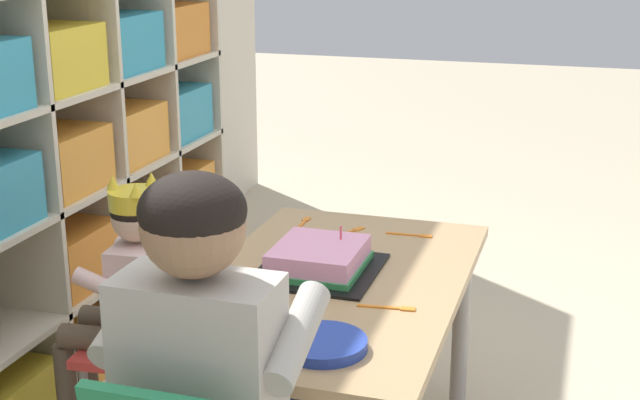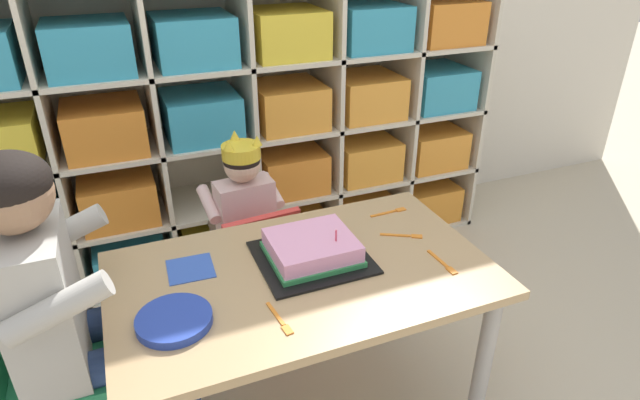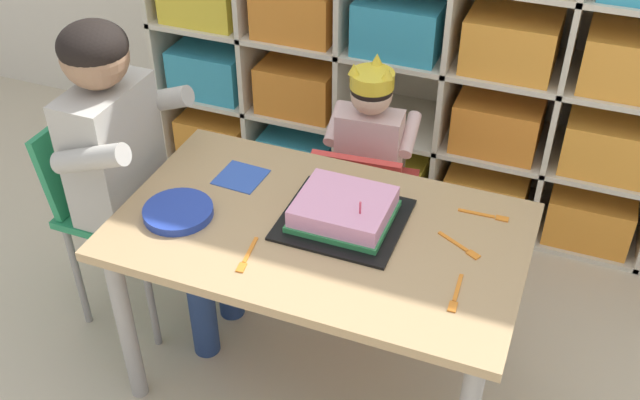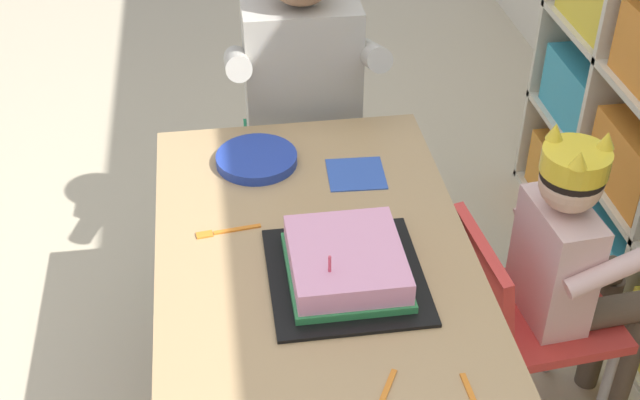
# 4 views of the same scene
# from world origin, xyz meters

# --- Properties ---
(activity_table) EXTENTS (1.10, 0.65, 0.60)m
(activity_table) POSITION_xyz_m (0.00, 0.00, 0.52)
(activity_table) COLOR tan
(activity_table) RESTS_ON ground
(classroom_chair_blue) EXTENTS (0.34, 0.37, 0.60)m
(classroom_chair_blue) POSITION_xyz_m (-0.03, 0.47, 0.37)
(classroom_chair_blue) COLOR red
(classroom_chair_blue) RESTS_ON ground
(child_with_crown) EXTENTS (0.31, 0.31, 0.84)m
(child_with_crown) POSITION_xyz_m (-0.04, 0.57, 0.52)
(child_with_crown) COLOR beige
(child_with_crown) RESTS_ON ground
(classroom_chair_adult_side) EXTENTS (0.36, 0.31, 0.72)m
(classroom_chair_adult_side) POSITION_xyz_m (-0.73, 0.06, 0.44)
(classroom_chair_adult_side) COLOR #238451
(classroom_chair_adult_side) RESTS_ON ground
(adult_helper_seated) EXTENTS (0.44, 0.40, 1.05)m
(adult_helper_seated) POSITION_xyz_m (-0.62, 0.05, 0.65)
(adult_helper_seated) COLOR #B2ADA3
(adult_helper_seated) RESTS_ON ground
(birthday_cake_on_tray) EXTENTS (0.33, 0.31, 0.11)m
(birthday_cake_on_tray) POSITION_xyz_m (0.05, 0.05, 0.63)
(birthday_cake_on_tray) COLOR black
(birthday_cake_on_tray) RESTS_ON activity_table
(paper_plate_stack) EXTENTS (0.19, 0.19, 0.02)m
(paper_plate_stack) POSITION_xyz_m (-0.38, -0.09, 0.61)
(paper_plate_stack) COLOR #233DA3
(paper_plate_stack) RESTS_ON activity_table
(paper_napkin_square) EXTENTS (0.14, 0.14, 0.00)m
(paper_napkin_square) POSITION_xyz_m (-0.30, 0.13, 0.60)
(paper_napkin_square) COLOR #3356B7
(paper_napkin_square) RESTS_ON activity_table
(fork_beside_plate_stack) EXTENTS (0.03, 0.14, 0.00)m
(fork_beside_plate_stack) POSITION_xyz_m (-0.13, -0.18, 0.60)
(fork_beside_plate_stack) COLOR orange
(fork_beside_plate_stack) RESTS_ON activity_table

